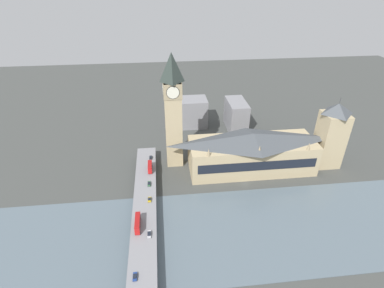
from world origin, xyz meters
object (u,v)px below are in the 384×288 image
(clock_tower, at_px, (173,109))
(victoria_tower, at_px, (331,135))
(parliament_hall, at_px, (252,152))
(double_decker_bus_rear, at_px, (150,167))
(car_southbound_tail, at_px, (149,234))
(car_northbound_lead, at_px, (149,184))
(car_southbound_lead, at_px, (151,157))
(double_decker_bus_lead, at_px, (138,223))
(car_northbound_tail, at_px, (150,199))
(road_bridge, at_px, (144,231))
(car_northbound_mid, at_px, (135,277))

(clock_tower, xyz_separation_m, victoria_tower, (-13.30, -105.73, -18.59))
(parliament_hall, xyz_separation_m, double_decker_bus_rear, (-3.43, 68.75, -4.63))
(victoria_tower, relative_size, car_southbound_tail, 10.47)
(clock_tower, height_order, car_northbound_lead, clock_tower)
(victoria_tower, bearing_deg, car_southbound_lead, 85.03)
(clock_tower, distance_m, double_decker_bus_lead, 77.49)
(victoria_tower, xyz_separation_m, car_northbound_lead, (-18.95, 123.37, -15.90))
(double_decker_bus_rear, relative_size, car_northbound_tail, 2.46)
(road_bridge, distance_m, car_northbound_tail, 22.34)
(car_northbound_lead, bearing_deg, parliament_hall, -74.75)
(car_northbound_tail, relative_size, car_southbound_tail, 0.85)
(clock_tower, relative_size, double_decker_bus_lead, 6.58)
(parliament_hall, distance_m, car_northbound_mid, 111.40)
(parliament_hall, xyz_separation_m, car_southbound_lead, (10.71, 68.48, -6.51))
(double_decker_bus_lead, bearing_deg, road_bridge, -128.25)
(parliament_hall, xyz_separation_m, clock_tower, (13.36, 51.65, 28.01))
(road_bridge, height_order, car_northbound_tail, car_northbound_tail)
(car_northbound_tail, distance_m, car_southbound_lead, 44.07)
(clock_tower, relative_size, car_northbound_mid, 19.02)
(car_northbound_lead, bearing_deg, car_southbound_tail, -179.29)
(double_decker_bus_rear, relative_size, car_northbound_lead, 2.23)
(car_northbound_mid, bearing_deg, car_northbound_tail, -6.64)
(victoria_tower, bearing_deg, road_bridge, 113.82)
(road_bridge, bearing_deg, car_northbound_tail, -7.19)
(double_decker_bus_rear, bearing_deg, car_southbound_tail, 179.96)
(car_northbound_mid, bearing_deg, car_northbound_lead, -4.78)
(parliament_hall, distance_m, double_decker_bus_rear, 68.99)
(victoria_tower, relative_size, car_northbound_lead, 11.14)
(double_decker_bus_lead, distance_m, car_southbound_tail, 8.64)
(road_bridge, xyz_separation_m, car_northbound_tail, (22.09, -2.79, 1.82))
(double_decker_bus_lead, height_order, double_decker_bus_rear, double_decker_bus_lead)
(road_bridge, distance_m, double_decker_bus_lead, 5.35)
(car_northbound_mid, distance_m, car_southbound_tail, 23.87)
(victoria_tower, xyz_separation_m, car_southbound_lead, (10.65, 122.56, -15.92))
(parliament_hall, relative_size, double_decker_bus_rear, 8.40)
(road_bridge, relative_size, double_decker_bus_lead, 13.51)
(double_decker_bus_rear, bearing_deg, road_bridge, 176.78)
(car_southbound_lead, bearing_deg, double_decker_bus_rear, 178.90)
(clock_tower, xyz_separation_m, car_southbound_tail, (-72.67, 17.14, -34.49))
(clock_tower, distance_m, car_northbound_mid, 104.41)
(double_decker_bus_rear, bearing_deg, car_southbound_lead, -1.10)
(clock_tower, relative_size, double_decker_bus_rear, 7.79)
(car_northbound_lead, bearing_deg, car_northbound_mid, 175.22)
(clock_tower, xyz_separation_m, double_decker_bus_lead, (-66.56, 22.88, -32.43))
(car_northbound_lead, relative_size, car_southbound_lead, 1.13)
(car_northbound_tail, xyz_separation_m, car_southbound_lead, (44.07, -0.41, 0.02))
(road_bridge, xyz_separation_m, double_decker_bus_rear, (52.02, -2.92, 3.72))
(clock_tower, height_order, car_southbound_tail, clock_tower)
(clock_tower, relative_size, victoria_tower, 1.56)
(clock_tower, height_order, road_bridge, clock_tower)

